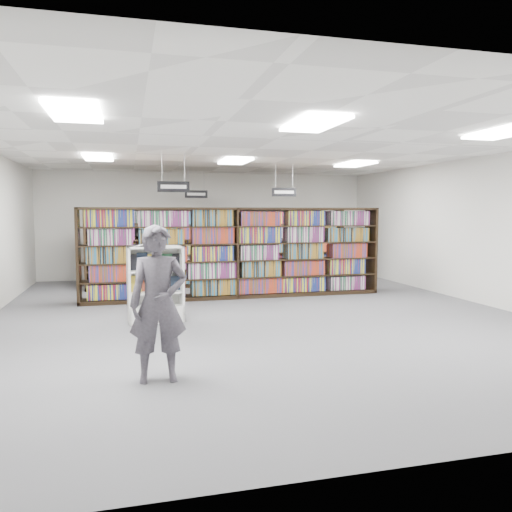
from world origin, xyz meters
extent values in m
plane|color=#4D4D52|center=(0.00, 0.00, 0.00)|extent=(12.00, 12.00, 0.00)
cube|color=white|center=(0.00, 0.00, 3.20)|extent=(10.00, 12.00, 0.10)
cube|color=silver|center=(0.00, 6.00, 1.60)|extent=(10.00, 0.10, 3.20)
cube|color=silver|center=(0.00, -6.00, 1.60)|extent=(10.00, 0.10, 3.20)
cube|color=silver|center=(5.00, 0.00, 1.60)|extent=(0.10, 12.00, 3.20)
cube|color=black|center=(0.00, 2.00, 1.05)|extent=(7.00, 0.60, 2.10)
cube|color=maroon|center=(0.00, 2.00, 1.05)|extent=(6.88, 0.42, 1.98)
cube|color=black|center=(0.00, 4.00, 1.05)|extent=(7.00, 0.60, 2.10)
cube|color=maroon|center=(0.00, 4.00, 1.05)|extent=(6.88, 0.42, 1.98)
cube|color=black|center=(0.00, 5.70, 1.05)|extent=(7.00, 0.60, 2.10)
cube|color=maroon|center=(0.00, 5.70, 1.05)|extent=(6.88, 0.42, 1.98)
cylinder|color=#B2B2B7|center=(-1.73, 1.00, 2.91)|extent=(0.01, 0.01, 0.58)
cylinder|color=#B2B2B7|center=(-1.27, 1.00, 2.91)|extent=(0.01, 0.01, 0.58)
cube|color=black|center=(-1.50, 1.00, 2.51)|extent=(0.65, 0.02, 0.22)
cube|color=silver|center=(-1.50, 0.99, 2.51)|extent=(0.52, 0.00, 0.08)
cylinder|color=#B2B2B7|center=(1.27, 3.00, 2.91)|extent=(0.01, 0.01, 0.58)
cylinder|color=#B2B2B7|center=(1.73, 3.00, 2.91)|extent=(0.01, 0.01, 0.58)
cube|color=black|center=(1.50, 3.00, 2.51)|extent=(0.65, 0.02, 0.22)
cube|color=silver|center=(1.50, 2.99, 2.51)|extent=(0.52, 0.00, 0.08)
cylinder|color=#B2B2B7|center=(-0.73, 5.00, 2.91)|extent=(0.01, 0.01, 0.58)
cylinder|color=#B2B2B7|center=(-0.27, 5.00, 2.91)|extent=(0.01, 0.01, 0.58)
cube|color=black|center=(-0.50, 5.00, 2.51)|extent=(0.65, 0.02, 0.22)
cube|color=silver|center=(-0.50, 4.99, 2.51)|extent=(0.52, 0.00, 0.08)
cube|color=white|center=(-3.00, -3.00, 3.16)|extent=(0.60, 1.20, 0.04)
cube|color=white|center=(0.00, -3.00, 3.16)|extent=(0.60, 1.20, 0.04)
cube|color=white|center=(3.00, -3.00, 3.16)|extent=(0.60, 1.20, 0.04)
cube|color=white|center=(-3.00, 2.00, 3.16)|extent=(0.60, 1.20, 0.04)
cube|color=white|center=(0.00, 2.00, 3.16)|extent=(0.60, 1.20, 0.04)
cube|color=white|center=(3.00, 2.00, 3.16)|extent=(0.60, 1.20, 0.04)
cube|color=silver|center=(-1.96, -0.16, 0.15)|extent=(1.01, 0.55, 0.30)
cube|color=silver|center=(-2.43, -0.19, 0.69)|extent=(0.07, 0.49, 1.38)
cube|color=silver|center=(-1.48, -0.13, 0.69)|extent=(0.07, 0.49, 1.38)
cube|color=silver|center=(-1.97, 0.07, 0.69)|extent=(0.99, 0.09, 1.38)
cube|color=silver|center=(-1.96, -0.16, 1.36)|extent=(1.01, 0.55, 0.03)
cube|color=silver|center=(-1.96, -0.16, 0.54)|extent=(0.93, 0.51, 0.02)
cube|color=silver|center=(-1.96, -0.16, 0.94)|extent=(0.93, 0.51, 0.02)
cube|color=black|center=(-2.33, -0.14, 1.10)|extent=(0.20, 0.08, 0.30)
cube|color=#131D30|center=(-2.18, -0.13, 1.10)|extent=(0.20, 0.08, 0.30)
cube|color=yellow|center=(-2.03, -0.12, 1.10)|extent=(0.20, 0.08, 0.30)
cube|color=maroon|center=(-1.88, -0.11, 1.10)|extent=(0.20, 0.08, 0.30)
cube|color=#1C4B2B|center=(-1.74, -0.10, 1.10)|extent=(0.20, 0.08, 0.30)
cube|color=black|center=(-1.59, -0.09, 1.10)|extent=(0.20, 0.08, 0.30)
cube|color=yellow|center=(-2.31, -0.14, 0.69)|extent=(0.22, 0.07, 0.28)
cube|color=maroon|center=(-2.13, -0.12, 0.69)|extent=(0.22, 0.07, 0.28)
cube|color=#1C4B2B|center=(-1.96, -0.11, 0.69)|extent=(0.22, 0.07, 0.28)
cube|color=black|center=(-1.78, -0.10, 0.69)|extent=(0.22, 0.07, 0.28)
cube|color=#131D30|center=(-1.61, -0.09, 0.69)|extent=(0.22, 0.07, 0.28)
cube|color=black|center=(-2.07, -0.12, 1.39)|extent=(0.68, 0.45, 0.02)
cube|color=white|center=(-2.23, -0.12, 1.40)|extent=(0.33, 0.37, 0.06)
cube|color=white|center=(-1.92, -0.12, 1.40)|extent=(0.32, 0.37, 0.07)
cylinder|color=white|center=(-2.09, -0.12, 1.44)|extent=(0.14, 0.33, 0.10)
imported|color=#49454F|center=(-2.10, -3.47, 0.92)|extent=(0.68, 0.45, 1.85)
camera|label=1|loc=(-2.43, -9.33, 1.99)|focal=35.00mm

